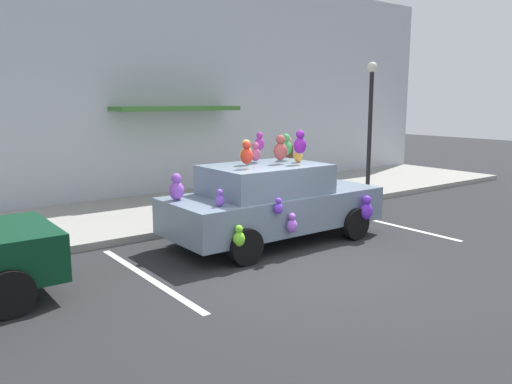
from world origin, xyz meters
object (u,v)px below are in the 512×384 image
at_px(street_lamp_post, 370,113).
at_px(pedestrian_near_shopfront, 287,168).
at_px(teddy_bear_on_sidewalk, 222,200).
at_px(plush_covered_car, 272,201).

distance_m(street_lamp_post, pedestrian_near_shopfront, 2.84).
xyz_separation_m(street_lamp_post, pedestrian_near_shopfront, (-2.20, 1.02, -1.49)).
bearing_deg(street_lamp_post, pedestrian_near_shopfront, 155.16).
bearing_deg(teddy_bear_on_sidewalk, plush_covered_car, -99.57).
bearing_deg(plush_covered_car, teddy_bear_on_sidewalk, 80.43).
relative_size(teddy_bear_on_sidewalk, street_lamp_post, 0.15).
height_order(teddy_bear_on_sidewalk, street_lamp_post, street_lamp_post).
xyz_separation_m(plush_covered_car, teddy_bear_on_sidewalk, (0.42, 2.47, -0.41)).
xyz_separation_m(plush_covered_car, street_lamp_post, (5.13, 1.99, 1.60)).
height_order(plush_covered_car, pedestrian_near_shopfront, plush_covered_car).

